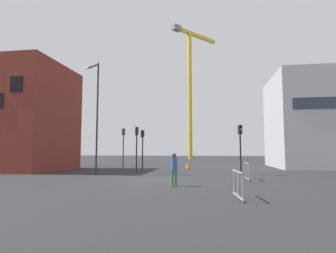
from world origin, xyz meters
name	(u,v)px	position (x,y,z in m)	size (l,w,h in m)	color
ground	(152,180)	(0.00, 0.00, 0.00)	(160.00, 160.00, 0.00)	#28282B
brick_building	(22,118)	(-14.30, 6.78, 5.03)	(8.19, 8.28, 10.06)	maroon
office_block	(322,121)	(15.87, 15.20, 5.06)	(10.55, 9.81, 10.11)	#B7B7BC
construction_crane	(190,78)	(-0.53, 42.27, 17.66)	(9.43, 10.50, 28.51)	yellow
streetlamp_tall	(96,110)	(-5.29, 3.38, 5.08)	(1.50, 0.95, 8.85)	#2D2D30
traffic_light_verge	(123,141)	(-5.75, 11.86, 2.85)	(0.34, 0.39, 4.27)	#2D2D30
traffic_light_median	(143,143)	(-3.08, 9.76, 2.62)	(0.38, 0.27, 3.90)	black
traffic_light_island	(240,141)	(5.93, 4.68, 2.58)	(0.34, 0.39, 3.83)	black
traffic_light_far	(137,142)	(-2.74, 6.27, 2.64)	(0.35, 0.39, 3.92)	#232326
pedestrian_walking	(174,167)	(1.72, -2.63, 1.02)	(0.34, 0.34, 1.74)	#2D844C
safety_barrier_left_run	(238,184)	(4.67, -5.98, 0.56)	(0.25, 1.85, 1.08)	#9EA0A5
safety_barrier_front	(247,171)	(5.92, 1.13, 0.56)	(0.09, 2.15, 1.08)	gray
traffic_cone_on_verge	(187,166)	(1.32, 10.94, 0.30)	(0.64, 0.64, 0.65)	black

